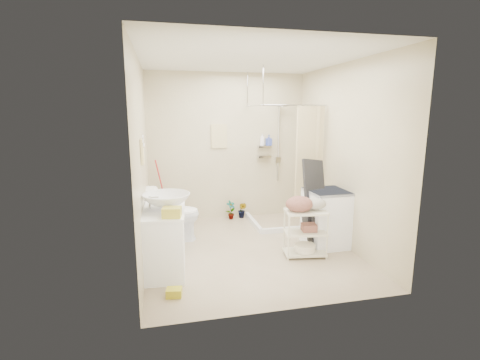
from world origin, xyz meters
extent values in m
plane|color=tan|center=(0.00, 0.00, 0.00)|extent=(3.20, 3.20, 0.00)
cube|color=silver|center=(0.00, 0.00, 2.60)|extent=(2.80, 3.20, 0.04)
cube|color=beige|center=(0.00, 1.60, 1.30)|extent=(2.80, 0.04, 2.60)
cube|color=beige|center=(0.00, -1.60, 1.30)|extent=(2.80, 0.04, 2.60)
cube|color=beige|center=(-1.40, 0.00, 1.30)|extent=(0.04, 3.20, 2.60)
cube|color=beige|center=(1.40, 0.00, 1.30)|extent=(0.04, 3.20, 2.60)
cube|color=white|center=(-1.16, -0.45, 0.39)|extent=(0.55, 0.91, 0.78)
imported|color=silver|center=(-1.12, -0.44, 0.87)|extent=(0.64, 0.64, 0.19)
cube|color=gold|center=(-1.07, -0.78, 0.83)|extent=(0.23, 0.19, 0.11)
cube|color=gold|center=(-1.08, -1.10, 0.06)|extent=(0.26, 0.21, 0.13)
imported|color=white|center=(-1.04, 0.59, 0.41)|extent=(0.83, 0.50, 0.82)
imported|color=brown|center=(0.03, 1.42, 0.17)|extent=(0.22, 0.20, 0.35)
imported|color=brown|center=(0.25, 1.46, 0.15)|extent=(0.21, 0.20, 0.29)
cube|color=#CBBD8D|center=(-0.15, 1.58, 1.50)|extent=(0.28, 0.03, 0.42)
imported|color=white|center=(0.63, 1.51, 1.43)|extent=(0.09, 0.09, 0.21)
imported|color=#3A4CAC|center=(0.76, 1.54, 1.42)|extent=(0.11, 0.11, 0.19)
cube|color=white|center=(1.14, -0.10, 0.41)|extent=(0.58, 0.60, 0.82)
camera|label=1|loc=(-1.14, -4.54, 1.92)|focal=26.00mm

